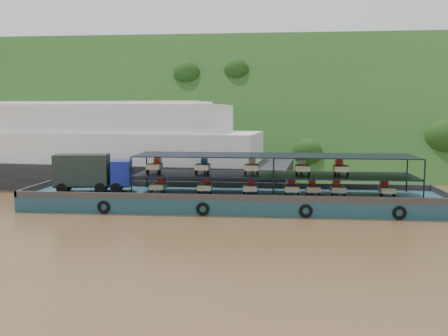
{
  "coord_description": "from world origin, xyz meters",
  "views": [
    {
      "loc": [
        2.28,
        -40.29,
        8.19
      ],
      "look_at": [
        -2.0,
        3.0,
        3.2
      ],
      "focal_mm": 40.0,
      "sensor_mm": 36.0,
      "label": 1
    }
  ],
  "objects": [
    {
      "name": "ground",
      "position": [
        0.0,
        0.0,
        0.0
      ],
      "size": [
        160.0,
        160.0,
        0.0
      ],
      "primitive_type": "plane",
      "color": "brown",
      "rests_on": "ground"
    },
    {
      "name": "cargo_barge",
      "position": [
        -2.06,
        1.3,
        1.11
      ],
      "size": [
        35.0,
        7.18,
        4.54
      ],
      "color": "#15484C",
      "rests_on": "ground"
    },
    {
      "name": "passenger_ferry",
      "position": [
        -18.57,
        13.54,
        3.98
      ],
      "size": [
        46.33,
        15.91,
        9.2
      ],
      "rotation": [
        0.0,
        0.0,
        -0.1
      ],
      "color": "black",
      "rests_on": "ground"
    },
    {
      "name": "hillside",
      "position": [
        0.0,
        36.0,
        0.0
      ],
      "size": [
        140.0,
        39.6,
        39.6
      ],
      "primitive_type": "cube",
      "rotation": [
        0.79,
        0.0,
        0.0
      ],
      "color": "#173814",
      "rests_on": "ground"
    }
  ]
}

